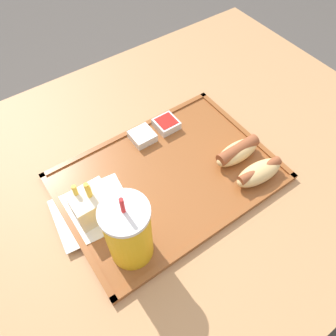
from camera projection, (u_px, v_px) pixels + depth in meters
ground_plane at (173, 270)px, 1.35m from camera, size 8.00×8.00×0.00m
dining_table at (174, 231)px, 1.05m from camera, size 1.14×0.87×0.74m
food_tray at (168, 177)px, 0.72m from camera, size 0.46×0.33×0.01m
paper_napkin at (93, 211)px, 0.67m from camera, size 0.17×0.15×0.00m
soda_cup at (128, 232)px, 0.56m from camera, size 0.08×0.08×0.19m
hot_dog_far at (259, 172)px, 0.70m from camera, size 0.12×0.05×0.04m
hot_dog_near at (237, 152)px, 0.73m from camera, size 0.11×0.05×0.04m
fries_carton at (92, 204)px, 0.64m from camera, size 0.07×0.06×0.11m
sauce_cup_mayo at (142, 136)px, 0.77m from camera, size 0.05×0.05×0.02m
sauce_cup_ketchup at (166, 124)px, 0.80m from camera, size 0.05×0.05×0.02m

